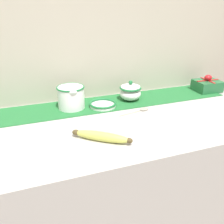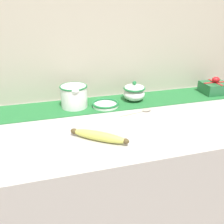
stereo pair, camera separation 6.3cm
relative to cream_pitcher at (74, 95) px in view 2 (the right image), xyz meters
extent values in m
cube|color=#B7B2AD|center=(0.09, -0.19, -0.52)|extent=(1.49, 0.61, 0.92)
cube|color=#B7AD99|center=(0.09, 0.13, 0.22)|extent=(2.29, 0.04, 2.40)
cube|color=#236B33|center=(0.09, 0.00, -0.06)|extent=(1.37, 0.20, 0.00)
cylinder|color=white|center=(0.00, 0.00, 0.00)|extent=(0.12, 0.12, 0.10)
torus|color=#1E7038|center=(0.00, 0.00, 0.04)|extent=(0.13, 0.13, 0.01)
torus|color=white|center=(0.00, 0.07, 0.00)|extent=(0.05, 0.01, 0.05)
ellipsoid|color=white|center=(0.00, -0.06, 0.04)|extent=(0.04, 0.03, 0.02)
ellipsoid|color=white|center=(0.29, 0.00, -0.02)|extent=(0.10, 0.10, 0.06)
torus|color=#1E7038|center=(0.29, 0.00, 0.01)|extent=(0.11, 0.11, 0.01)
ellipsoid|color=white|center=(0.29, 0.00, 0.01)|extent=(0.10, 0.10, 0.02)
sphere|color=#1E7038|center=(0.29, 0.00, 0.03)|extent=(0.02, 0.02, 0.02)
cylinder|color=white|center=(0.14, -0.04, -0.05)|extent=(0.12, 0.12, 0.01)
torus|color=#1E7038|center=(0.14, -0.04, -0.04)|extent=(0.13, 0.13, 0.01)
ellipsoid|color=#CCD156|center=(0.04, -0.33, -0.04)|extent=(0.19, 0.16, 0.03)
ellipsoid|color=brown|center=(-0.04, -0.27, -0.04)|extent=(0.04, 0.04, 0.02)
ellipsoid|color=brown|center=(0.12, -0.39, -0.04)|extent=(0.03, 0.03, 0.02)
cube|color=#A89E89|center=(0.23, -0.15, -0.06)|extent=(0.11, 0.03, 0.00)
ellipsoid|color=#A89E89|center=(0.30, -0.14, -0.05)|extent=(0.05, 0.04, 0.01)
cube|color=#236638|center=(0.75, -0.01, -0.03)|extent=(0.14, 0.12, 0.06)
cube|color=red|center=(0.75, -0.01, 0.00)|extent=(0.13, 0.01, 0.00)
cube|color=red|center=(0.75, -0.01, 0.00)|extent=(0.01, 0.11, 0.00)
ellipsoid|color=red|center=(0.75, -0.01, 0.02)|extent=(0.04, 0.04, 0.03)
camera|label=1|loc=(-0.19, -1.06, 0.39)|focal=40.00mm
camera|label=2|loc=(-0.13, -1.08, 0.39)|focal=40.00mm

